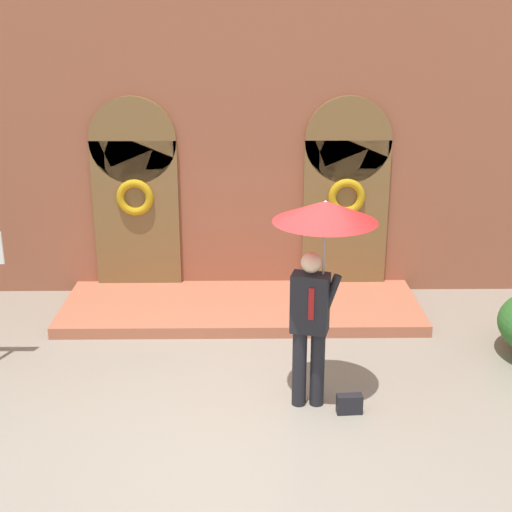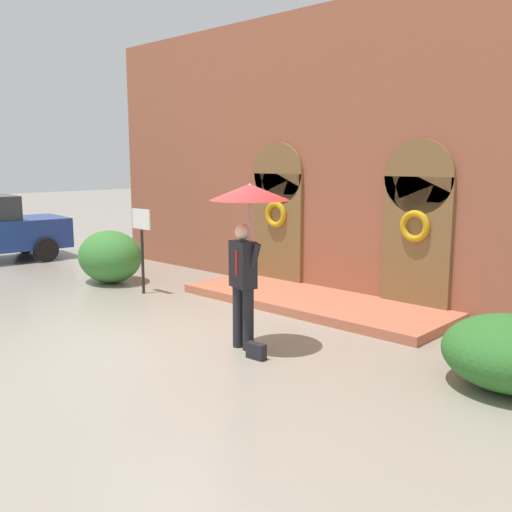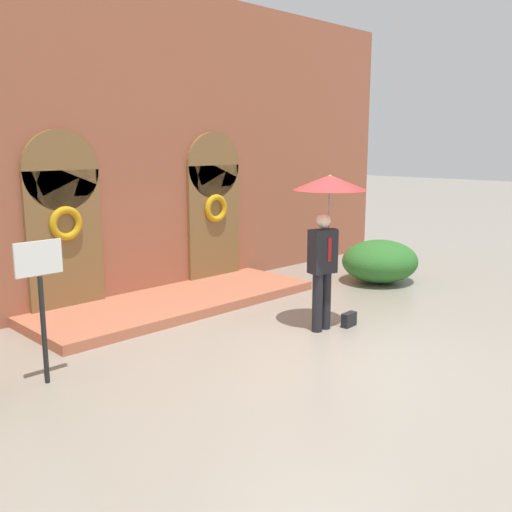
{
  "view_description": "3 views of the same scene",
  "coord_description": "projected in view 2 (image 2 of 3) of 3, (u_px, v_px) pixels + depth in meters",
  "views": [
    {
      "loc": [
        0.1,
        -6.62,
        4.17
      ],
      "look_at": [
        0.2,
        1.64,
        1.36
      ],
      "focal_mm": 50.0,
      "sensor_mm": 36.0,
      "label": 1
    },
    {
      "loc": [
        6.3,
        -5.18,
        2.68
      ],
      "look_at": [
        0.15,
        1.38,
        1.16
      ],
      "focal_mm": 40.0,
      "sensor_mm": 36.0,
      "label": 2
    },
    {
      "loc": [
        -5.86,
        -4.8,
        2.79
      ],
      "look_at": [
        0.66,
        1.76,
        0.99
      ],
      "focal_mm": 40.0,
      "sensor_mm": 36.0,
      "label": 3
    }
  ],
  "objects": [
    {
      "name": "person_with_umbrella",
      "position": [
        248.0,
        217.0,
        7.84
      ],
      "size": [
        1.1,
        1.1,
        2.36
      ],
      "color": "black",
      "rests_on": "ground"
    },
    {
      "name": "building_facade",
      "position": [
        349.0,
        160.0,
        10.96
      ],
      "size": [
        14.0,
        2.3,
        5.6
      ],
      "color": "#9E563D",
      "rests_on": "ground"
    },
    {
      "name": "sign_post",
      "position": [
        142.0,
        237.0,
        11.41
      ],
      "size": [
        0.56,
        0.06,
        1.72
      ],
      "color": "black",
      "rests_on": "ground"
    },
    {
      "name": "ground_plane",
      "position": [
        185.0,
        344.0,
        8.42
      ],
      "size": [
        80.0,
        80.0,
        0.0
      ],
      "primitive_type": "plane",
      "color": "gray"
    },
    {
      "name": "handbag",
      "position": [
        256.0,
        351.0,
        7.76
      ],
      "size": [
        0.29,
        0.14,
        0.22
      ],
      "primitive_type": "cube",
      "rotation": [
        0.0,
        0.0,
        0.07
      ],
      "color": "black",
      "rests_on": "ground"
    },
    {
      "name": "shrub_left",
      "position": [
        110.0,
        257.0,
        12.58
      ],
      "size": [
        1.55,
        1.29,
        1.15
      ],
      "primitive_type": "ellipsoid",
      "color": "#387A33",
      "rests_on": "ground"
    },
    {
      "name": "shrub_right",
      "position": [
        511.0,
        353.0,
        6.72
      ],
      "size": [
        1.62,
        1.52,
        0.87
      ],
      "primitive_type": "ellipsoid",
      "color": "#2D6B28",
      "rests_on": "ground"
    }
  ]
}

